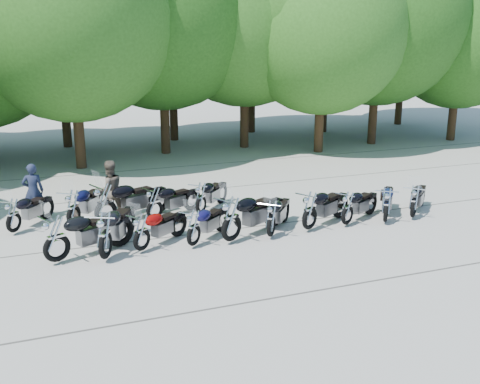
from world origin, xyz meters
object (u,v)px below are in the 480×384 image
object	(u,v)px
motorcycle_5	(271,218)
motorcycle_7	(348,207)
motorcycle_10	(13,214)
motorcycle_14	(201,197)
motorcycle_6	(310,210)
motorcycle_8	(386,204)
rider_1	(110,190)
rider_0	(33,191)
motorcycle_4	(231,218)
motorcycle_9	(414,201)
motorcycle_2	(141,231)
motorcycle_13	(154,202)
motorcycle_0	(56,237)
motorcycle_11	(73,207)
motorcycle_3	(193,227)
motorcycle_1	(105,234)
motorcycle_12	(105,203)

from	to	relation	value
motorcycle_5	motorcycle_7	xyz separation A→B (m)	(2.50, 0.15, -0.01)
motorcycle_7	motorcycle_10	bearing A→B (deg)	43.28
motorcycle_14	motorcycle_5	bearing A→B (deg)	158.39
motorcycle_6	motorcycle_7	world-z (taller)	motorcycle_6
motorcycle_5	motorcycle_10	size ratio (longest dim) A/B	1.03
motorcycle_8	rider_1	bearing A→B (deg)	13.31
rider_0	rider_1	bearing A→B (deg)	160.60
motorcycle_4	motorcycle_9	distance (m)	5.91
motorcycle_5	rider_0	bearing A→B (deg)	4.36
motorcycle_6	motorcycle_8	world-z (taller)	motorcycle_6
motorcycle_2	motorcycle_13	bearing A→B (deg)	-55.77
motorcycle_13	rider_1	size ratio (longest dim) A/B	1.15
motorcycle_13	motorcycle_0	bearing A→B (deg)	104.51
motorcycle_11	motorcycle_10	bearing A→B (deg)	30.43
motorcycle_2	motorcycle_0	bearing A→B (deg)	54.95
motorcycle_4	motorcycle_8	size ratio (longest dim) A/B	1.18
motorcycle_3	rider_1	size ratio (longest dim) A/B	1.12
motorcycle_1	motorcycle_11	xyz separation A→B (m)	(-0.54, 2.78, -0.05)
motorcycle_1	motorcycle_8	world-z (taller)	motorcycle_1
motorcycle_5	motorcycle_14	xyz separation A→B (m)	(-1.23, 2.63, -0.00)
motorcycle_13	motorcycle_7	bearing A→B (deg)	-141.10
motorcycle_4	motorcycle_13	xyz separation A→B (m)	(-1.53, 2.61, -0.14)
motorcycle_1	motorcycle_8	distance (m)	8.19
motorcycle_1	motorcycle_9	world-z (taller)	motorcycle_1
motorcycle_9	motorcycle_12	xyz separation A→B (m)	(-8.87, 2.63, 0.13)
motorcycle_9	motorcycle_13	xyz separation A→B (m)	(-7.43, 2.59, -0.00)
motorcycle_4	motorcycle_6	world-z (taller)	motorcycle_4
motorcycle_0	motorcycle_8	bearing A→B (deg)	-114.41
motorcycle_7	rider_0	xyz separation A→B (m)	(-8.57, 4.05, 0.27)
motorcycle_8	motorcycle_12	world-z (taller)	motorcycle_12
motorcycle_9	motorcycle_0	bearing A→B (deg)	46.00
motorcycle_9	motorcycle_14	size ratio (longest dim) A/B	0.99
motorcycle_7	motorcycle_8	world-z (taller)	motorcycle_8
motorcycle_9	motorcycle_10	bearing A→B (deg)	32.68
motorcycle_1	motorcycle_3	world-z (taller)	motorcycle_1
motorcycle_3	motorcycle_10	distance (m)	5.26
motorcycle_4	motorcycle_7	distance (m)	3.66
motorcycle_0	rider_0	world-z (taller)	rider_0
motorcycle_7	rider_1	bearing A→B (deg)	33.24
motorcycle_3	motorcycle_5	distance (m)	2.20
motorcycle_5	rider_0	size ratio (longest dim) A/B	1.23
motorcycle_5	motorcycle_3	bearing A→B (deg)	37.21
motorcycle_11	motorcycle_14	bearing A→B (deg)	-146.09
motorcycle_11	motorcycle_13	distance (m)	2.34
motorcycle_14	rider_0	world-z (taller)	rider_0
motorcycle_0	motorcycle_4	size ratio (longest dim) A/B	0.96
motorcycle_0	motorcycle_10	distance (m)	2.90
motorcycle_1	motorcycle_6	world-z (taller)	motorcycle_1
motorcycle_1	rider_0	distance (m)	4.55
motorcycle_6	motorcycle_12	distance (m)	5.94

